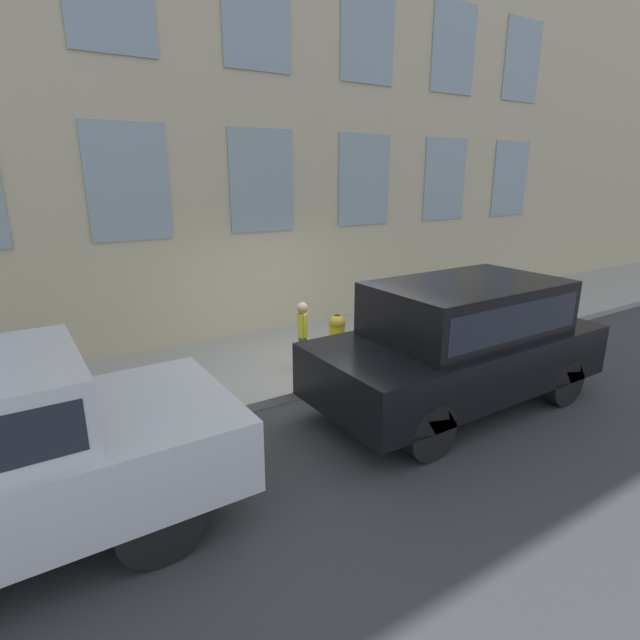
{
  "coord_description": "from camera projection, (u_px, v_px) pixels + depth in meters",
  "views": [
    {
      "loc": [
        -5.86,
        4.36,
        3.23
      ],
      "look_at": [
        0.7,
        0.14,
        0.93
      ],
      "focal_mm": 28.0,
      "sensor_mm": 36.0,
      "label": 1
    }
  ],
  "objects": [
    {
      "name": "sidewalk",
      "position": [
        303.0,
        354.0,
        9.07
      ],
      "size": [
        2.94,
        60.0,
        0.13
      ],
      "color": "#9E9B93",
      "rests_on": "ground_plane"
    },
    {
      "name": "building_facade",
      "position": [
        253.0,
        26.0,
        8.77
      ],
      "size": [
        0.33,
        40.0,
        11.45
      ],
      "color": "#C6B793",
      "rests_on": "ground_plane"
    },
    {
      "name": "parked_truck_black_near",
      "position": [
        462.0,
        337.0,
        6.97
      ],
      "size": [
        1.86,
        4.3,
        1.81
      ],
      "color": "black",
      "rests_on": "ground_plane"
    },
    {
      "name": "fire_hydrant",
      "position": [
        337.0,
        338.0,
        8.35
      ],
      "size": [
        0.37,
        0.47,
        0.85
      ],
      "color": "gold",
      "rests_on": "sidewalk"
    },
    {
      "name": "person",
      "position": [
        302.0,
        329.0,
        8.05
      ],
      "size": [
        0.27,
        0.18,
        1.12
      ],
      "rotation": [
        0.0,
        0.0,
        1.76
      ],
      "color": "#726651",
      "rests_on": "sidewalk"
    },
    {
      "name": "ground_plane",
      "position": [
        351.0,
        385.0,
        7.9
      ],
      "size": [
        80.0,
        80.0,
        0.0
      ],
      "primitive_type": "plane",
      "color": "#38383A"
    }
  ]
}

